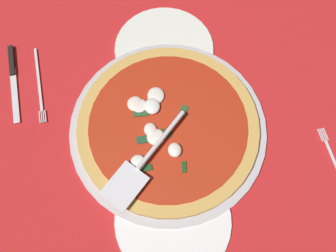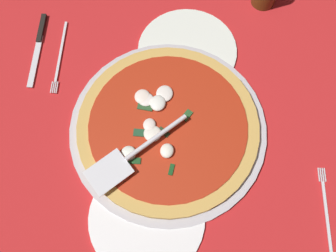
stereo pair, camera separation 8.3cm
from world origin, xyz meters
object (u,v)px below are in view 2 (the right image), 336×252
object	(u,v)px
pizza	(167,126)
place_setting_far	(49,51)
dinner_plate_left	(147,218)
dinner_plate_right	(186,50)
pizza_server	(132,155)

from	to	relation	value
pizza	place_setting_far	world-z (taller)	pizza
dinner_plate_left	pizza	distance (cm)	20.24
dinner_plate_left	dinner_plate_right	distance (cm)	41.46
dinner_plate_left	place_setting_far	world-z (taller)	place_setting_far
dinner_plate_right	place_setting_far	xyz separation A→B (cm)	(-6.11, 33.37, -0.14)
pizza_server	place_setting_far	distance (cm)	36.02
dinner_plate_left	dinner_plate_right	size ratio (longest dim) A/B	0.99
pizza	pizza_server	xyz separation A→B (cm)	(-8.65, 5.85, 2.51)
place_setting_far	dinner_plate_right	bearing A→B (deg)	92.78
dinner_plate_left	pizza	world-z (taller)	pizza
dinner_plate_right	pizza_server	size ratio (longest dim) A/B	1.17
dinner_plate_right	pizza_server	xyz separation A→B (cm)	(-29.93, 6.70, 4.22)
dinner_plate_left	pizza_server	bearing A→B (deg)	24.44
dinner_plate_left	place_setting_far	distance (cm)	47.59
pizza	place_setting_far	bearing A→B (deg)	65.00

